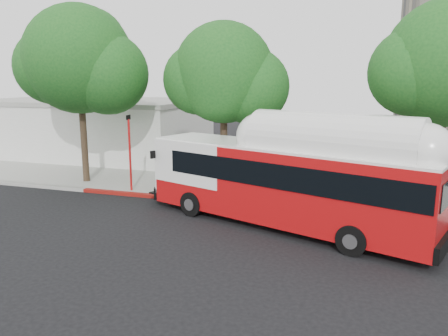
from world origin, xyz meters
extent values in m
plane|color=black|center=(0.00, 0.00, 0.00)|extent=(120.00, 120.00, 0.00)
cube|color=gray|center=(0.00, 6.50, 0.07)|extent=(60.00, 5.00, 0.15)
cube|color=gray|center=(0.00, 3.90, 0.07)|extent=(60.00, 0.30, 0.15)
cube|color=maroon|center=(-3.00, 3.90, 0.08)|extent=(10.00, 0.32, 0.16)
cylinder|color=#2D2116|center=(-9.00, 5.50, 3.04)|extent=(0.36, 0.36, 6.08)
sphere|color=#154C19|center=(-9.00, 5.50, 6.84)|extent=(5.80, 5.80, 5.80)
sphere|color=#154C19|center=(-7.41, 5.70, 6.08)|extent=(4.35, 4.35, 4.35)
cylinder|color=#2D2116|center=(-1.00, 6.00, 2.72)|extent=(0.36, 0.36, 5.44)
sphere|color=#154C19|center=(-1.00, 6.00, 6.12)|extent=(5.00, 5.00, 5.00)
sphere|color=#154C19|center=(0.38, 6.20, 5.44)|extent=(3.75, 3.75, 3.75)
cylinder|color=#2D2116|center=(9.00, 5.80, 2.88)|extent=(0.36, 0.36, 5.76)
sphere|color=#154C19|center=(9.00, 5.80, 6.48)|extent=(5.40, 5.40, 5.40)
cube|color=silver|center=(-14.00, 14.00, 2.00)|extent=(16.00, 10.00, 4.00)
cube|color=gray|center=(-14.00, 14.00, 4.10)|extent=(16.20, 10.20, 0.30)
cube|color=#AE0C0E|center=(2.86, 1.58, 1.76)|extent=(11.89, 6.32, 2.83)
cube|color=black|center=(3.32, 1.42, 2.34)|extent=(10.80, 5.98, 0.93)
cube|color=white|center=(2.86, 1.58, 3.21)|extent=(11.86, 6.25, 0.10)
cube|color=white|center=(4.70, 0.93, 3.47)|extent=(6.54, 3.94, 0.54)
cube|color=black|center=(-3.16, 3.73, 0.49)|extent=(1.33, 1.92, 0.06)
imported|color=navy|center=(-3.16, 3.73, 0.96)|extent=(1.11, 1.77, 0.88)
cylinder|color=red|center=(-5.52, 4.37, 1.92)|extent=(0.11, 0.11, 3.83)
cube|color=black|center=(-5.52, 4.37, 3.93)|extent=(0.05, 0.38, 0.24)
camera|label=1|loc=(5.65, -15.10, 5.87)|focal=35.00mm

